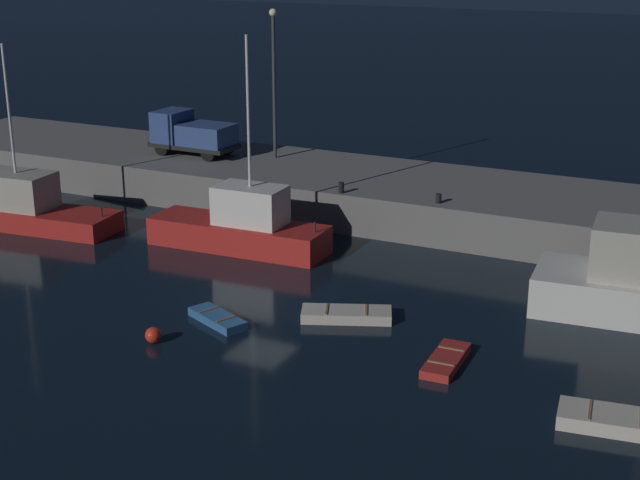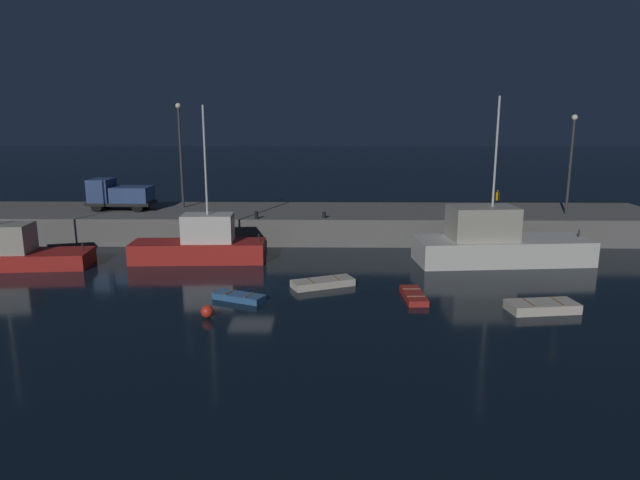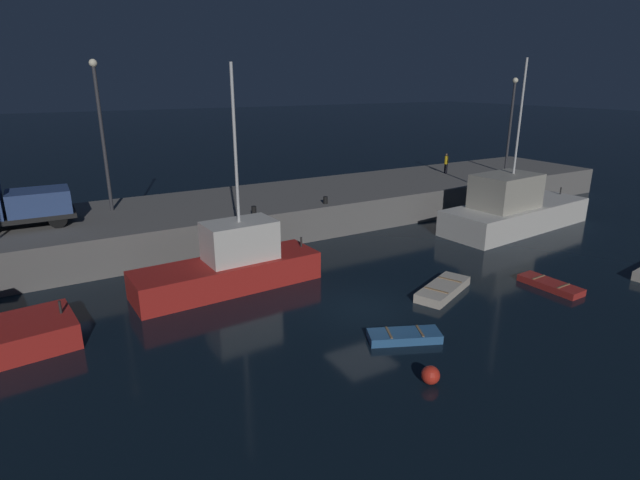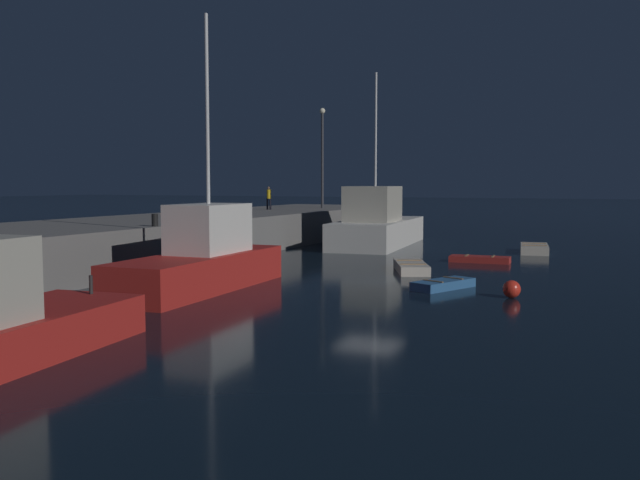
% 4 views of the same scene
% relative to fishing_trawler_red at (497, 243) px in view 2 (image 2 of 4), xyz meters
% --- Properties ---
extents(ground_plane, '(320.00, 320.00, 0.00)m').
position_rel_fishing_trawler_red_xyz_m(ground_plane, '(-15.59, -5.14, -1.33)').
color(ground_plane, black).
extents(pier_quay, '(61.59, 8.83, 2.06)m').
position_rel_fishing_trawler_red_xyz_m(pier_quay, '(-15.59, 8.62, -0.29)').
color(pier_quay, slate).
rests_on(pier_quay, ground).
extents(fishing_trawler_red, '(11.55, 4.71, 10.72)m').
position_rel_fishing_trawler_red_xyz_m(fishing_trawler_red, '(0.00, 0.00, 0.00)').
color(fishing_trawler_red, silver).
rests_on(fishing_trawler_red, ground).
extents(fishing_boat_blue, '(8.88, 2.97, 10.18)m').
position_rel_fishing_trawler_red_xyz_m(fishing_boat_blue, '(-19.54, 0.04, -0.19)').
color(fishing_boat_blue, red).
rests_on(fishing_boat_blue, ground).
extents(fishing_boat_white, '(9.88, 3.76, 9.36)m').
position_rel_fishing_trawler_red_xyz_m(fishing_boat_white, '(-31.51, -1.80, -0.30)').
color(fishing_boat_white, red).
rests_on(fishing_boat_white, ground).
extents(dinghy_orange_near, '(3.74, 2.55, 0.45)m').
position_rel_fishing_trawler_red_xyz_m(dinghy_orange_near, '(-11.38, -5.60, -1.12)').
color(dinghy_orange_near, beige).
rests_on(dinghy_orange_near, ground).
extents(rowboat_white_mid, '(3.56, 1.94, 0.51)m').
position_rel_fishing_trawler_red_xyz_m(rowboat_white_mid, '(-0.46, -9.62, -1.09)').
color(rowboat_white_mid, beige).
rests_on(rowboat_white_mid, ground).
extents(dinghy_red_small, '(1.18, 2.98, 0.36)m').
position_rel_fishing_trawler_red_xyz_m(dinghy_red_small, '(-6.54, -7.72, -1.17)').
color(dinghy_red_small, '#B22823').
rests_on(dinghy_red_small, ground).
extents(rowboat_blue_far, '(2.90, 2.01, 0.37)m').
position_rel_fishing_trawler_red_xyz_m(rowboat_blue_far, '(-15.76, -8.14, -1.16)').
color(rowboat_blue_far, '#2D6099').
rests_on(rowboat_blue_far, ground).
extents(mooring_buoy_near, '(0.62, 0.62, 0.62)m').
position_rel_fishing_trawler_red_xyz_m(mooring_buoy_near, '(-16.86, -10.80, -1.02)').
color(mooring_buoy_near, red).
rests_on(mooring_buoy_near, ground).
extents(lamp_post_west, '(0.44, 0.44, 8.48)m').
position_rel_fishing_trawler_red_xyz_m(lamp_post_west, '(-23.21, 9.94, 5.66)').
color(lamp_post_west, '#38383D').
rests_on(lamp_post_west, pier_quay).
extents(lamp_post_east, '(0.44, 0.44, 7.56)m').
position_rel_fishing_trawler_red_xyz_m(lamp_post_east, '(7.28, 6.95, 5.18)').
color(lamp_post_east, '#38383D').
rests_on(lamp_post_east, pier_quay).
extents(utility_truck, '(5.16, 2.39, 2.52)m').
position_rel_fishing_trawler_red_xyz_m(utility_truck, '(-27.99, 8.46, 2.00)').
color(utility_truck, black).
rests_on(utility_truck, pier_quay).
extents(dockworker, '(0.38, 0.42, 1.64)m').
position_rel_fishing_trawler_red_xyz_m(dockworker, '(2.59, 9.08, 1.67)').
color(dockworker, black).
rests_on(dockworker, pier_quay).
extents(bollard_west, '(0.28, 0.28, 0.45)m').
position_rel_fishing_trawler_red_xyz_m(bollard_west, '(-11.41, 4.99, 0.96)').
color(bollard_west, black).
rests_on(bollard_west, pier_quay).
extents(bollard_central, '(0.28, 0.28, 0.55)m').
position_rel_fishing_trawler_red_xyz_m(bollard_central, '(-16.41, 4.56, 1.01)').
color(bollard_central, black).
rests_on(bollard_central, pier_quay).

